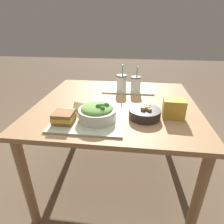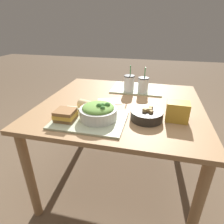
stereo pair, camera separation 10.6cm
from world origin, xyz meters
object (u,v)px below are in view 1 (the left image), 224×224
object	(u,v)px
soup_bowl	(145,113)
sandwich_near	(64,117)
chip_bag	(174,108)
napkin_folded	(104,101)
drink_cup_dark	(122,83)
drink_cup_red	(136,84)
salad_bowl	(97,112)
baguette_near	(85,107)

from	to	relation	value
soup_bowl	sandwich_near	size ratio (longest dim) A/B	1.63
chip_bag	napkin_folded	world-z (taller)	chip_bag
drink_cup_dark	napkin_folded	xyz separation A→B (m)	(-0.11, -0.23, -0.07)
drink_cup_red	drink_cup_dark	bearing A→B (deg)	180.00
drink_cup_red	napkin_folded	bearing A→B (deg)	-135.00
salad_bowl	chip_bag	xyz separation A→B (m)	(0.46, 0.11, -0.00)
sandwich_near	napkin_folded	bearing A→B (deg)	63.74
sandwich_near	napkin_folded	xyz separation A→B (m)	(0.18, 0.37, -0.04)
baguette_near	chip_bag	size ratio (longest dim) A/B	1.07
soup_bowl	chip_bag	size ratio (longest dim) A/B	1.45
drink_cup_dark	napkin_folded	distance (m)	0.27
soup_bowl	drink_cup_red	distance (m)	0.46
salad_bowl	drink_cup_red	size ratio (longest dim) A/B	1.07
baguette_near	chip_bag	world-z (taller)	chip_bag
chip_bag	napkin_folded	xyz separation A→B (m)	(-0.47, 0.20, -0.06)
soup_bowl	sandwich_near	xyz separation A→B (m)	(-0.47, -0.14, 0.01)
napkin_folded	drink_cup_red	bearing A→B (deg)	45.00
salad_bowl	drink_cup_dark	size ratio (longest dim) A/B	1.02
baguette_near	napkin_folded	xyz separation A→B (m)	(0.09, 0.21, -0.04)
salad_bowl	sandwich_near	bearing A→B (deg)	-161.89
sandwich_near	drink_cup_red	size ratio (longest dim) A/B	0.57
salad_bowl	drink_cup_dark	distance (m)	0.54
soup_bowl	sandwich_near	distance (m)	0.49
sandwich_near	drink_cup_dark	bearing A→B (deg)	63.74
sandwich_near	chip_bag	world-z (taller)	chip_bag
sandwich_near	drink_cup_red	distance (m)	0.72
chip_bag	salad_bowl	bearing A→B (deg)	-164.03
drink_cup_dark	drink_cup_red	xyz separation A→B (m)	(0.12, -0.00, -0.00)
drink_cup_dark	drink_cup_red	size ratio (longest dim) A/B	1.05
drink_cup_dark	chip_bag	distance (m)	0.56
drink_cup_red	napkin_folded	size ratio (longest dim) A/B	1.02
chip_bag	soup_bowl	bearing A→B (deg)	-166.77
drink_cup_dark	drink_cup_red	bearing A→B (deg)	-0.00
sandwich_near	napkin_folded	size ratio (longest dim) A/B	0.59
soup_bowl	napkin_folded	world-z (taller)	soup_bowl
sandwich_near	drink_cup_dark	world-z (taller)	drink_cup_dark
drink_cup_red	chip_bag	xyz separation A→B (m)	(0.24, -0.43, -0.01)
soup_bowl	chip_bag	xyz separation A→B (m)	(0.18, 0.03, 0.03)
baguette_near	drink_cup_dark	size ratio (longest dim) A/B	0.66
soup_bowl	baguette_near	size ratio (longest dim) A/B	1.35
salad_bowl	soup_bowl	distance (m)	0.29
salad_bowl	napkin_folded	size ratio (longest dim) A/B	1.10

